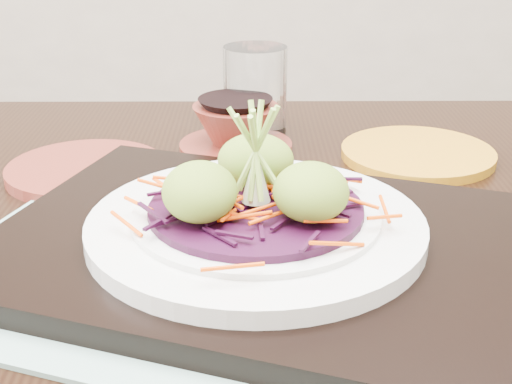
{
  "coord_description": "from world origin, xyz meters",
  "views": [
    {
      "loc": [
        -0.08,
        -0.55,
        1.11
      ],
      "look_at": [
        -0.08,
        0.01,
        0.87
      ],
      "focal_mm": 50.0,
      "sensor_mm": 36.0,
      "label": 1
    }
  ],
  "objects_px": {
    "terracotta_side_plate": "(86,170)",
    "water_glass": "(255,92)",
    "terracotta_bowl_set": "(236,131)",
    "dining_table": "(257,324)",
    "yellow_plate": "(418,153)",
    "serving_tray": "(256,245)",
    "white_plate": "(256,224)"
  },
  "relations": [
    {
      "from": "white_plate",
      "to": "dining_table",
      "type": "bearing_deg",
      "value": 89.71
    },
    {
      "from": "white_plate",
      "to": "yellow_plate",
      "type": "xyz_separation_m",
      "value": [
        0.19,
        0.25,
        -0.03
      ]
    },
    {
      "from": "serving_tray",
      "to": "white_plate",
      "type": "xyz_separation_m",
      "value": [
        -0.0,
        -0.0,
        0.02
      ]
    },
    {
      "from": "terracotta_side_plate",
      "to": "yellow_plate",
      "type": "xyz_separation_m",
      "value": [
        0.38,
        0.06,
        -0.0
      ]
    },
    {
      "from": "terracotta_bowl_set",
      "to": "yellow_plate",
      "type": "bearing_deg",
      "value": -5.93
    },
    {
      "from": "terracotta_bowl_set",
      "to": "terracotta_side_plate",
      "type": "bearing_deg",
      "value": -154.22
    },
    {
      "from": "white_plate",
      "to": "water_glass",
      "type": "bearing_deg",
      "value": 90.47
    },
    {
      "from": "dining_table",
      "to": "terracotta_bowl_set",
      "type": "height_order",
      "value": "terracotta_bowl_set"
    },
    {
      "from": "white_plate",
      "to": "terracotta_side_plate",
      "type": "xyz_separation_m",
      "value": [
        -0.19,
        0.2,
        -0.03
      ]
    },
    {
      "from": "water_glass",
      "to": "terracotta_bowl_set",
      "type": "relative_size",
      "value": 0.66
    },
    {
      "from": "dining_table",
      "to": "terracotta_side_plate",
      "type": "xyz_separation_m",
      "value": [
        -0.19,
        0.13,
        0.11
      ]
    },
    {
      "from": "terracotta_bowl_set",
      "to": "yellow_plate",
      "type": "distance_m",
      "value": 0.22
    },
    {
      "from": "dining_table",
      "to": "terracotta_side_plate",
      "type": "bearing_deg",
      "value": 144.2
    },
    {
      "from": "white_plate",
      "to": "terracotta_bowl_set",
      "type": "bearing_deg",
      "value": 95.39
    },
    {
      "from": "terracotta_side_plate",
      "to": "yellow_plate",
      "type": "height_order",
      "value": "terracotta_side_plate"
    },
    {
      "from": "dining_table",
      "to": "serving_tray",
      "type": "height_order",
      "value": "serving_tray"
    },
    {
      "from": "yellow_plate",
      "to": "terracotta_side_plate",
      "type": "bearing_deg",
      "value": -171.48
    },
    {
      "from": "serving_tray",
      "to": "terracotta_bowl_set",
      "type": "height_order",
      "value": "terracotta_bowl_set"
    },
    {
      "from": "white_plate",
      "to": "serving_tray",
      "type": "bearing_deg",
      "value": 14.04
    },
    {
      "from": "serving_tray",
      "to": "terracotta_bowl_set",
      "type": "relative_size",
      "value": 2.53
    },
    {
      "from": "terracotta_side_plate",
      "to": "water_glass",
      "type": "xyz_separation_m",
      "value": [
        0.19,
        0.14,
        0.05
      ]
    },
    {
      "from": "terracotta_bowl_set",
      "to": "white_plate",
      "type": "bearing_deg",
      "value": -84.61
    },
    {
      "from": "serving_tray",
      "to": "terracotta_side_plate",
      "type": "distance_m",
      "value": 0.27
    },
    {
      "from": "white_plate",
      "to": "yellow_plate",
      "type": "relative_size",
      "value": 1.59
    },
    {
      "from": "dining_table",
      "to": "terracotta_bowl_set",
      "type": "distance_m",
      "value": 0.25
    },
    {
      "from": "terracotta_side_plate",
      "to": "terracotta_bowl_set",
      "type": "bearing_deg",
      "value": 25.78
    },
    {
      "from": "dining_table",
      "to": "yellow_plate",
      "type": "distance_m",
      "value": 0.29
    },
    {
      "from": "dining_table",
      "to": "terracotta_bowl_set",
      "type": "xyz_separation_m",
      "value": [
        -0.03,
        0.21,
        0.13
      ]
    },
    {
      "from": "white_plate",
      "to": "water_glass",
      "type": "relative_size",
      "value": 2.5
    },
    {
      "from": "serving_tray",
      "to": "water_glass",
      "type": "relative_size",
      "value": 3.85
    },
    {
      "from": "white_plate",
      "to": "yellow_plate",
      "type": "bearing_deg",
      "value": 52.86
    },
    {
      "from": "yellow_plate",
      "to": "dining_table",
      "type": "bearing_deg",
      "value": -134.89
    }
  ]
}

